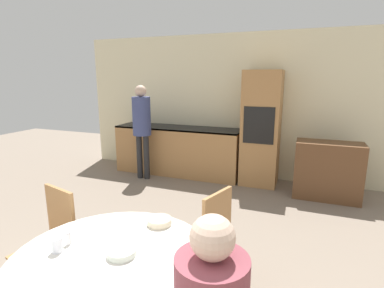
{
  "coord_description": "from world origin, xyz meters",
  "views": [
    {
      "loc": [
        1.24,
        0.0,
        1.83
      ],
      "look_at": [
        0.05,
        3.06,
        1.1
      ],
      "focal_mm": 28.0,
      "sensor_mm": 36.0,
      "label": 1
    }
  ],
  "objects_px": {
    "sideboard": "(328,171)",
    "bowl_centre": "(121,253)",
    "chair_far_left": "(53,239)",
    "bowl_near": "(159,221)",
    "chair_far_right": "(208,237)",
    "oven_unit": "(261,129)",
    "person_standing": "(142,122)",
    "dining_table": "(114,286)",
    "cup": "(57,245)"
  },
  "relations": [
    {
      "from": "oven_unit",
      "to": "chair_far_right",
      "type": "relative_size",
      "value": 2.08
    },
    {
      "from": "person_standing",
      "to": "cup",
      "type": "relative_size",
      "value": 17.79
    },
    {
      "from": "oven_unit",
      "to": "chair_far_right",
      "type": "bearing_deg",
      "value": -89.64
    },
    {
      "from": "chair_far_left",
      "to": "cup",
      "type": "distance_m",
      "value": 0.69
    },
    {
      "from": "person_standing",
      "to": "chair_far_left",
      "type": "bearing_deg",
      "value": -73.74
    },
    {
      "from": "chair_far_left",
      "to": "cup",
      "type": "height_order",
      "value": "chair_far_left"
    },
    {
      "from": "dining_table",
      "to": "chair_far_left",
      "type": "relative_size",
      "value": 1.34
    },
    {
      "from": "chair_far_left",
      "to": "person_standing",
      "type": "bearing_deg",
      "value": 121.09
    },
    {
      "from": "oven_unit",
      "to": "dining_table",
      "type": "relative_size",
      "value": 1.55
    },
    {
      "from": "dining_table",
      "to": "chair_far_right",
      "type": "distance_m",
      "value": 0.89
    },
    {
      "from": "chair_far_right",
      "to": "bowl_near",
      "type": "height_order",
      "value": "chair_far_right"
    },
    {
      "from": "oven_unit",
      "to": "cup",
      "type": "height_order",
      "value": "oven_unit"
    },
    {
      "from": "sideboard",
      "to": "bowl_centre",
      "type": "xyz_separation_m",
      "value": [
        -1.36,
        -3.41,
        0.33
      ]
    },
    {
      "from": "sideboard",
      "to": "bowl_centre",
      "type": "height_order",
      "value": "sideboard"
    },
    {
      "from": "chair_far_right",
      "to": "person_standing",
      "type": "distance_m",
      "value": 3.22
    },
    {
      "from": "chair_far_right",
      "to": "bowl_near",
      "type": "xyz_separation_m",
      "value": [
        -0.28,
        -0.34,
        0.26
      ]
    },
    {
      "from": "dining_table",
      "to": "bowl_near",
      "type": "xyz_separation_m",
      "value": [
        0.08,
        0.48,
        0.23
      ]
    },
    {
      "from": "dining_table",
      "to": "cup",
      "type": "distance_m",
      "value": 0.45
    },
    {
      "from": "oven_unit",
      "to": "chair_far_right",
      "type": "distance_m",
      "value": 2.97
    },
    {
      "from": "dining_table",
      "to": "oven_unit",
      "type": "bearing_deg",
      "value": 84.81
    },
    {
      "from": "sideboard",
      "to": "chair_far_left",
      "type": "relative_size",
      "value": 1.02
    },
    {
      "from": "person_standing",
      "to": "dining_table",
      "type": "bearing_deg",
      "value": -62.52
    },
    {
      "from": "bowl_centre",
      "to": "oven_unit",
      "type": "bearing_deg",
      "value": 85.55
    },
    {
      "from": "chair_far_left",
      "to": "chair_far_right",
      "type": "distance_m",
      "value": 1.29
    },
    {
      "from": "chair_far_left",
      "to": "person_standing",
      "type": "height_order",
      "value": "person_standing"
    },
    {
      "from": "oven_unit",
      "to": "chair_far_right",
      "type": "xyz_separation_m",
      "value": [
        0.02,
        -2.94,
        -0.46
      ]
    },
    {
      "from": "oven_unit",
      "to": "sideboard",
      "type": "relative_size",
      "value": 2.04
    },
    {
      "from": "person_standing",
      "to": "bowl_centre",
      "type": "relative_size",
      "value": 9.49
    },
    {
      "from": "sideboard",
      "to": "bowl_centre",
      "type": "distance_m",
      "value": 3.69
    },
    {
      "from": "cup",
      "to": "chair_far_right",
      "type": "bearing_deg",
      "value": 51.63
    },
    {
      "from": "oven_unit",
      "to": "person_standing",
      "type": "distance_m",
      "value": 2.09
    },
    {
      "from": "chair_far_right",
      "to": "bowl_near",
      "type": "bearing_deg",
      "value": -21.25
    },
    {
      "from": "chair_far_left",
      "to": "bowl_near",
      "type": "xyz_separation_m",
      "value": [
        0.92,
        0.16,
        0.26
      ]
    },
    {
      "from": "oven_unit",
      "to": "person_standing",
      "type": "height_order",
      "value": "oven_unit"
    },
    {
      "from": "chair_far_left",
      "to": "person_standing",
      "type": "xyz_separation_m",
      "value": [
        -0.85,
        2.93,
        0.54
      ]
    },
    {
      "from": "oven_unit",
      "to": "chair_far_left",
      "type": "relative_size",
      "value": 2.08
    },
    {
      "from": "bowl_near",
      "to": "sideboard",
      "type": "bearing_deg",
      "value": 65.85
    },
    {
      "from": "person_standing",
      "to": "bowl_near",
      "type": "height_order",
      "value": "person_standing"
    },
    {
      "from": "chair_far_right",
      "to": "person_standing",
      "type": "relative_size",
      "value": 0.55
    },
    {
      "from": "sideboard",
      "to": "chair_far_right",
      "type": "bearing_deg",
      "value": -111.89
    },
    {
      "from": "sideboard",
      "to": "dining_table",
      "type": "distance_m",
      "value": 3.72
    },
    {
      "from": "sideboard",
      "to": "bowl_near",
      "type": "xyz_separation_m",
      "value": [
        -1.33,
        -2.96,
        0.33
      ]
    },
    {
      "from": "bowl_near",
      "to": "chair_far_left",
      "type": "bearing_deg",
      "value": -170.39
    },
    {
      "from": "chair_far_left",
      "to": "dining_table",
      "type": "bearing_deg",
      "value": -6.16
    },
    {
      "from": "oven_unit",
      "to": "bowl_centre",
      "type": "distance_m",
      "value": 3.74
    },
    {
      "from": "chair_far_left",
      "to": "chair_far_right",
      "type": "bearing_deg",
      "value": 37.48
    },
    {
      "from": "cup",
      "to": "bowl_near",
      "type": "xyz_separation_m",
      "value": [
        0.44,
        0.56,
        -0.02
      ]
    },
    {
      "from": "oven_unit",
      "to": "dining_table",
      "type": "height_order",
      "value": "oven_unit"
    },
    {
      "from": "person_standing",
      "to": "chair_far_right",
      "type": "bearing_deg",
      "value": -49.86
    },
    {
      "from": "chair_far_right",
      "to": "cup",
      "type": "bearing_deg",
      "value": -20.83
    }
  ]
}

